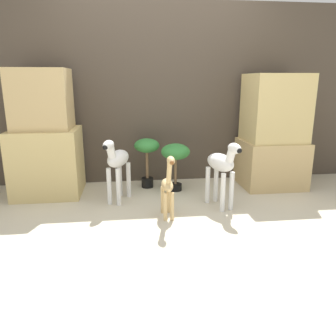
% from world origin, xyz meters
% --- Properties ---
extents(ground_plane, '(14.00, 14.00, 0.00)m').
position_xyz_m(ground_plane, '(0.00, 0.00, 0.00)').
color(ground_plane, beige).
extents(wall_back, '(6.40, 0.08, 2.20)m').
position_xyz_m(wall_back, '(0.00, 1.34, 1.10)').
color(wall_back, '#473D33').
rests_on(wall_back, ground_plane).
extents(rock_pillar_left, '(0.73, 0.65, 1.40)m').
position_xyz_m(rock_pillar_left, '(-1.34, 0.92, 0.63)').
color(rock_pillar_left, '#D1B775').
rests_on(rock_pillar_left, ground_plane).
extents(rock_pillar_right, '(0.73, 0.65, 1.36)m').
position_xyz_m(rock_pillar_right, '(1.34, 0.92, 0.65)').
color(rock_pillar_right, tan).
rests_on(rock_pillar_right, ground_plane).
extents(zebra_right, '(0.30, 0.51, 0.71)m').
position_xyz_m(zebra_right, '(0.52, 0.27, 0.44)').
color(zebra_right, white).
rests_on(zebra_right, ground_plane).
extents(zebra_left, '(0.32, 0.51, 0.71)m').
position_xyz_m(zebra_left, '(-0.54, 0.57, 0.44)').
color(zebra_left, white).
rests_on(zebra_left, ground_plane).
extents(giraffe_figurine, '(0.12, 0.41, 0.64)m').
position_xyz_m(giraffe_figurine, '(-0.06, 0.06, 0.32)').
color(giraffe_figurine, tan).
rests_on(giraffe_figurine, ground_plane).
extents(potted_palm_front, '(0.30, 0.30, 0.61)m').
position_xyz_m(potted_palm_front, '(-0.19, 1.02, 0.46)').
color(potted_palm_front, black).
rests_on(potted_palm_front, ground_plane).
extents(potted_palm_back, '(0.34, 0.34, 0.57)m').
position_xyz_m(potted_palm_back, '(0.13, 0.86, 0.44)').
color(potted_palm_back, black).
rests_on(potted_palm_back, ground_plane).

